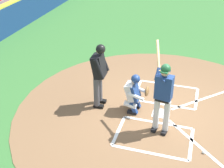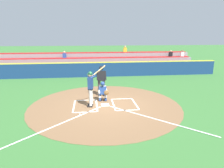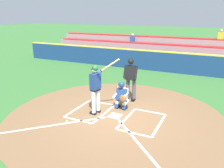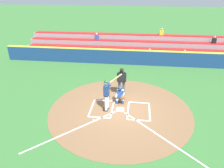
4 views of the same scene
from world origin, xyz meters
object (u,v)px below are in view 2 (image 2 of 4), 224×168
(catcher, at_px, (103,91))
(baseball, at_px, (80,114))
(batter, at_px, (91,86))
(plate_umpire, at_px, (101,79))

(catcher, xyz_separation_m, baseball, (1.24, 1.94, -0.55))
(catcher, relative_size, baseball, 15.27)
(batter, bearing_deg, baseball, 63.38)
(catcher, xyz_separation_m, plate_umpire, (0.02, -0.99, 0.49))
(batter, distance_m, catcher, 1.19)
(batter, xyz_separation_m, catcher, (-0.68, -0.83, -0.51))
(catcher, height_order, baseball, catcher)
(catcher, bearing_deg, plate_umpire, -89.00)
(catcher, relative_size, plate_umpire, 0.61)
(batter, distance_m, baseball, 1.63)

